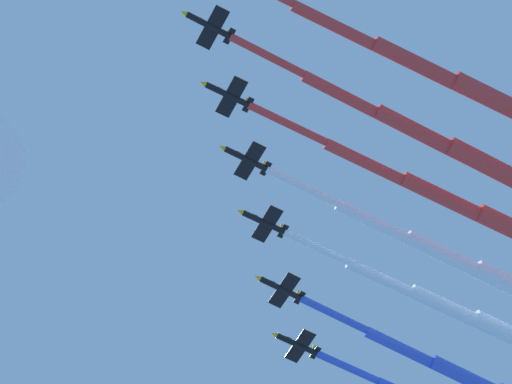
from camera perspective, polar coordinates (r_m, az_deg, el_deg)
The scene contains 6 objects.
jet_lead at distance 223.15m, azimuth 7.63°, elevation 5.67°, with size 29.08×71.82×4.33m.
jet_port_inner at distance 225.14m, azimuth 7.48°, elevation 2.70°, with size 26.12×67.48×4.32m.
jet_starboard_inner at distance 229.86m, azimuth 8.79°, elevation -0.37°, with size 28.55×70.80×4.40m.
jet_port_mid at distance 235.64m, azimuth 8.79°, elevation -2.94°, with size 26.65×67.62×4.43m.
jet_starboard_mid at distance 240.27m, azimuth 8.78°, elevation -5.22°, with size 25.79×62.77×4.38m.
jet_port_outer at distance 245.22m, azimuth 9.75°, elevation -8.40°, with size 25.46×66.04×4.36m.
Camera 1 is at (53.13, -53.29, -58.54)m, focal length 88.04 mm.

